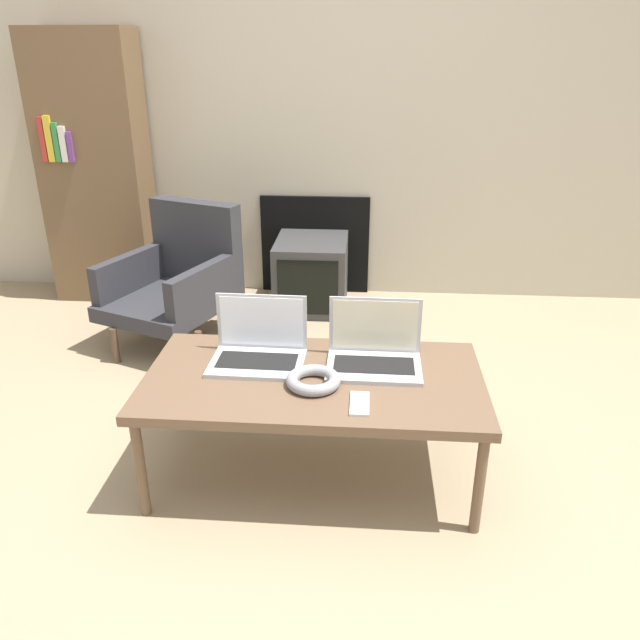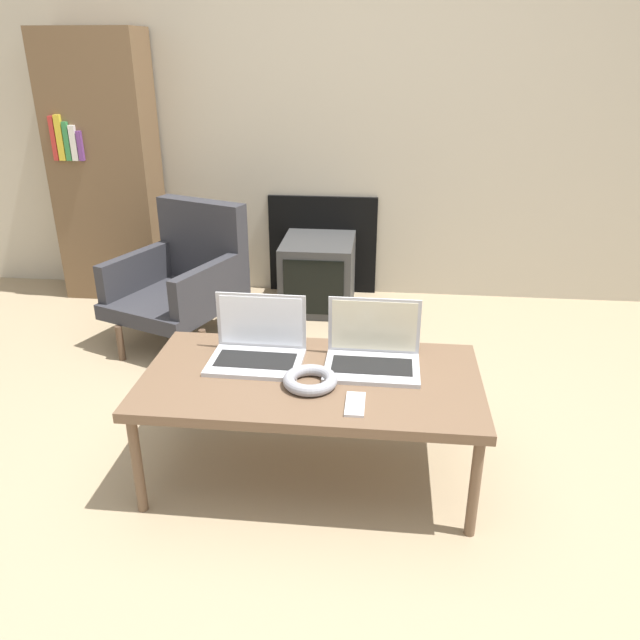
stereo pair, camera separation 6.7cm
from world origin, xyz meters
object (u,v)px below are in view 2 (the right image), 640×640
at_px(tv, 318,273).
at_px(headphones, 310,380).
at_px(laptop_right, 373,352).
at_px(laptop_left, 258,347).
at_px(armchair, 186,274).
at_px(phone, 355,404).

bearing_deg(tv, headphones, -84.65).
bearing_deg(laptop_right, tv, 103.88).
bearing_deg(tv, laptop_right, -76.57).
relative_size(laptop_left, laptop_right, 1.01).
relative_size(tv, armchair, 0.64).
distance_m(headphones, tv, 1.75).
relative_size(laptop_left, armchair, 0.43).
relative_size(laptop_left, phone, 2.37).
relative_size(headphones, tv, 0.37).
xyz_separation_m(laptop_left, phone, (0.38, -0.29, -0.04)).
xyz_separation_m(phone, armchair, (-0.99, 1.36, -0.06)).
height_order(laptop_left, headphones, laptop_left).
height_order(laptop_right, tv, laptop_right).
height_order(laptop_right, phone, laptop_right).
relative_size(laptop_left, headphones, 1.83).
xyz_separation_m(headphones, armchair, (-0.83, 1.24, -0.08)).
relative_size(laptop_right, tv, 0.68).
bearing_deg(laptop_right, headphones, -138.95).
bearing_deg(armchair, laptop_left, -38.38).
height_order(phone, tv, same).
bearing_deg(headphones, laptop_right, 40.61).
bearing_deg(phone, armchair, 126.20).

